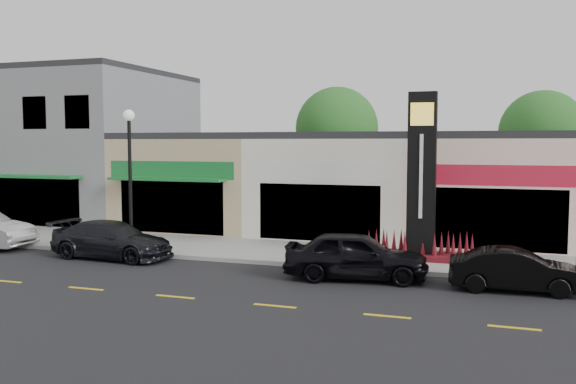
% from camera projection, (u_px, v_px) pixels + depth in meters
% --- Properties ---
extents(ground, '(120.00, 120.00, 0.00)m').
position_uv_depth(ground, '(307.00, 282.00, 19.08)').
color(ground, black).
rests_on(ground, ground).
extents(sidewalk, '(52.00, 4.30, 0.15)m').
position_uv_depth(sidewalk, '(341.00, 255.00, 23.18)').
color(sidewalk, gray).
rests_on(sidewalk, ground).
extents(curb, '(52.00, 0.20, 0.15)m').
position_uv_depth(curb, '(325.00, 266.00, 21.05)').
color(curb, gray).
rests_on(curb, ground).
extents(building_grey_2story, '(12.00, 10.95, 8.30)m').
position_uv_depth(building_grey_2story, '(68.00, 146.00, 35.32)').
color(building_grey_2story, slate).
rests_on(building_grey_2story, ground).
extents(shop_beige, '(7.00, 10.85, 4.80)m').
position_uv_depth(shop_beige, '(217.00, 179.00, 32.42)').
color(shop_beige, tan).
rests_on(shop_beige, ground).
extents(shop_cream, '(7.00, 10.01, 4.80)m').
position_uv_depth(shop_cream, '(346.00, 182.00, 30.19)').
color(shop_cream, beige).
rests_on(shop_cream, ground).
extents(shop_pink_w, '(7.00, 10.01, 4.80)m').
position_uv_depth(shop_pink_w, '(495.00, 185.00, 27.95)').
color(shop_pink_w, beige).
rests_on(shop_pink_w, ground).
extents(tree_rear_west, '(5.20, 5.20, 7.83)m').
position_uv_depth(tree_rear_west, '(337.00, 128.00, 38.33)').
color(tree_rear_west, '#382619').
rests_on(tree_rear_west, ground).
extents(tree_rear_mid, '(4.80, 4.80, 7.29)m').
position_uv_depth(tree_rear_mid, '(542.00, 133.00, 34.53)').
color(tree_rear_mid, '#382619').
rests_on(tree_rear_mid, ground).
extents(lamp_west_near, '(0.44, 0.44, 5.47)m').
position_uv_depth(lamp_west_near, '(130.00, 165.00, 23.71)').
color(lamp_west_near, black).
rests_on(lamp_west_near, sidewalk).
extents(pylon_sign, '(4.20, 1.30, 6.00)m').
position_uv_depth(pylon_sign, '(421.00, 200.00, 21.89)').
color(pylon_sign, '#520E1A').
rests_on(pylon_sign, sidewalk).
extents(car_dark_sedan, '(2.19, 4.90, 1.40)m').
position_uv_depth(car_dark_sedan, '(112.00, 240.00, 22.90)').
color(car_dark_sedan, black).
rests_on(car_dark_sedan, ground).
extents(car_black_sedan, '(2.46, 4.76, 1.55)m').
position_uv_depth(car_black_sedan, '(356.00, 255.00, 19.35)').
color(car_black_sedan, black).
rests_on(car_black_sedan, ground).
extents(car_black_conv, '(1.52, 3.88, 1.26)m').
position_uv_depth(car_black_conv, '(516.00, 270.00, 17.79)').
color(car_black_conv, black).
rests_on(car_black_conv, ground).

